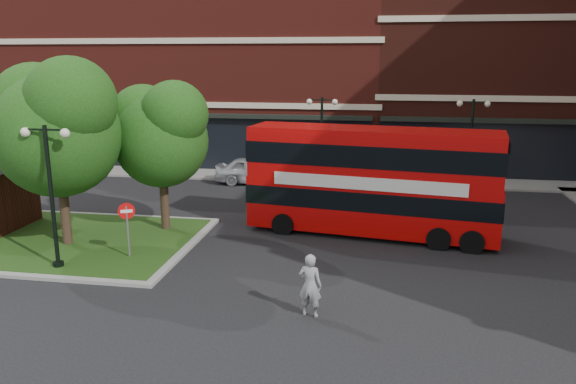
% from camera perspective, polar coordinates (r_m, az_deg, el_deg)
% --- Properties ---
extents(ground, '(120.00, 120.00, 0.00)m').
position_cam_1_polar(ground, '(18.66, -7.85, -9.09)').
color(ground, black).
rests_on(ground, ground).
extents(pavement_far, '(44.00, 3.00, 0.12)m').
position_cam_1_polar(pavement_far, '(34.07, 0.38, 1.56)').
color(pavement_far, slate).
rests_on(pavement_far, ground).
extents(terrace_far_left, '(26.00, 12.00, 14.00)m').
position_cam_1_polar(terrace_far_left, '(42.54, -8.92, 13.21)').
color(terrace_far_left, maroon).
rests_on(terrace_far_left, ground).
extents(terrace_far_right, '(18.00, 12.00, 16.00)m').
position_cam_1_polar(terrace_far_right, '(41.33, 22.37, 13.77)').
color(terrace_far_right, '#471911').
rests_on(terrace_far_right, ground).
extents(traffic_island, '(12.60, 7.60, 0.15)m').
position_cam_1_polar(traffic_island, '(24.57, -23.85, -4.38)').
color(traffic_island, gray).
rests_on(traffic_island, ground).
extents(tree_island_west, '(5.40, 4.71, 7.21)m').
position_cam_1_polar(tree_island_west, '(22.53, -22.58, 6.53)').
color(tree_island_west, '#2D2116').
rests_on(tree_island_west, ground).
extents(tree_island_east, '(4.46, 3.90, 6.29)m').
position_cam_1_polar(tree_island_east, '(23.41, -12.92, 6.09)').
color(tree_island_east, '#2D2116').
rests_on(tree_island_east, ground).
extents(lamp_island, '(1.72, 0.36, 5.00)m').
position_cam_1_polar(lamp_island, '(20.28, -22.95, 0.17)').
color(lamp_island, black).
rests_on(lamp_island, ground).
extents(lamp_far_left, '(1.72, 0.36, 5.00)m').
position_cam_1_polar(lamp_far_left, '(31.38, 3.42, 5.63)').
color(lamp_far_left, black).
rests_on(lamp_far_left, ground).
extents(lamp_far_right, '(1.72, 0.36, 5.00)m').
position_cam_1_polar(lamp_far_right, '(31.55, 18.08, 5.03)').
color(lamp_far_right, black).
rests_on(lamp_far_right, ground).
extents(bus, '(10.30, 3.76, 3.84)m').
position_cam_1_polar(bus, '(22.95, 8.52, 1.78)').
color(bus, '#B80707').
rests_on(bus, ground).
extents(woman, '(0.74, 0.55, 1.85)m').
position_cam_1_polar(woman, '(15.94, 2.25, -9.45)').
color(woman, gray).
rests_on(woman, ground).
extents(car_silver, '(4.64, 2.10, 1.55)m').
position_cam_1_polar(car_silver, '(32.42, -3.37, 2.21)').
color(car_silver, '#ADB0B4').
rests_on(car_silver, ground).
extents(car_white, '(4.74, 2.03, 1.52)m').
position_cam_1_polar(car_white, '(32.16, 11.13, 1.85)').
color(car_white, silver).
rests_on(car_white, ground).
extents(no_entry_sign, '(0.56, 0.29, 2.14)m').
position_cam_1_polar(no_entry_sign, '(20.73, -16.03, -2.72)').
color(no_entry_sign, slate).
rests_on(no_entry_sign, ground).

